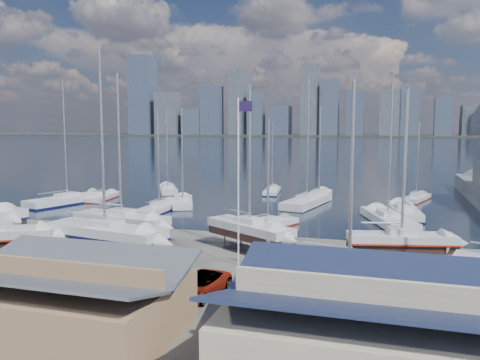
% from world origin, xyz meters
% --- Properties ---
extents(ground, '(1400.00, 1400.00, 0.00)m').
position_xyz_m(ground, '(0.00, -10.00, 0.00)').
color(ground, '#605E59').
rests_on(ground, ground).
extents(water, '(1400.00, 600.00, 0.40)m').
position_xyz_m(water, '(0.00, 300.00, -0.15)').
color(water, '#1A253D').
rests_on(water, ground).
extents(far_shore, '(1400.00, 80.00, 2.20)m').
position_xyz_m(far_shore, '(0.00, 560.00, 1.10)').
color(far_shore, '#2D332D').
rests_on(far_shore, ground).
extents(skyline, '(639.14, 43.80, 107.69)m').
position_xyz_m(skyline, '(-7.83, 553.76, 39.09)').
color(skyline, '#475166').
rests_on(skyline, far_shore).
extents(shed_grey, '(12.60, 8.40, 4.17)m').
position_xyz_m(shed_grey, '(0.00, -26.00, 2.15)').
color(shed_grey, '#8C6B4C').
rests_on(shed_grey, ground).
extents(shed_blue, '(13.65, 9.45, 4.71)m').
position_xyz_m(shed_blue, '(16.00, -26.00, 2.42)').
color(shed_blue, '#BFB293').
rests_on(shed_blue, ground).
extents(sailboat_cradle_2, '(10.24, 4.55, 16.14)m').
position_xyz_m(sailboat_cradle_2, '(-7.86, -7.16, 2.08)').
color(sailboat_cradle_2, '#2D2D33').
rests_on(sailboat_cradle_2, ground).
extents(sailboat_cradle_3, '(11.48, 5.00, 17.81)m').
position_xyz_m(sailboat_cradle_3, '(-5.94, -12.91, 2.16)').
color(sailboat_cradle_3, '#2D2D33').
rests_on(sailboat_cradle_3, ground).
extents(sailboat_cradle_4, '(9.04, 6.88, 14.86)m').
position_xyz_m(sailboat_cradle_4, '(4.93, -6.85, 2.02)').
color(sailboat_cradle_4, '#2D2D33').
rests_on(sailboat_cradle_4, ground).
extents(sailboat_cradle_5, '(8.92, 4.45, 14.04)m').
position_xyz_m(sailboat_cradle_5, '(14.24, -16.46, 1.97)').
color(sailboat_cradle_5, '#2D2D33').
rests_on(sailboat_cradle_5, ground).
extents(sailboat_cradle_6, '(8.89, 4.23, 14.02)m').
position_xyz_m(sailboat_cradle_6, '(17.78, -7.22, 1.97)').
color(sailboat_cradle_6, '#2D2D33').
rests_on(sailboat_cradle_6, ground).
extents(sailboat_moored_0, '(6.88, 13.02, 18.74)m').
position_xyz_m(sailboat_moored_0, '(-27.65, 10.94, 0.31)').
color(sailboat_moored_0, black).
rests_on(sailboat_moored_0, water).
extents(sailboat_moored_1, '(3.64, 8.80, 12.77)m').
position_xyz_m(sailboat_moored_1, '(-25.09, 16.21, 0.31)').
color(sailboat_moored_1, black).
rests_on(sailboat_moored_1, water).
extents(sailboat_moored_2, '(7.15, 9.77, 14.64)m').
position_xyz_m(sailboat_moored_2, '(-19.06, 26.62, 0.32)').
color(sailboat_moored_2, black).
rests_on(sailboat_moored_2, water).
extents(sailboat_moored_3, '(2.74, 9.57, 14.27)m').
position_xyz_m(sailboat_moored_3, '(-12.02, 9.23, 0.31)').
color(sailboat_moored_3, black).
rests_on(sailboat_moored_3, water).
extents(sailboat_moored_4, '(6.23, 9.85, 14.45)m').
position_xyz_m(sailboat_moored_4, '(-10.95, 14.54, 0.32)').
color(sailboat_moored_4, black).
rests_on(sailboat_moored_4, water).
extents(sailboat_moored_5, '(3.41, 8.62, 12.54)m').
position_xyz_m(sailboat_moored_5, '(-1.46, 30.27, 0.31)').
color(sailboat_moored_5, black).
rests_on(sailboat_moored_5, water).
extents(sailboat_moored_6, '(5.92, 8.63, 12.66)m').
position_xyz_m(sailboat_moored_6, '(4.26, 3.16, 0.31)').
color(sailboat_moored_6, black).
rests_on(sailboat_moored_6, water).
extents(sailboat_moored_7, '(5.96, 12.89, 18.79)m').
position_xyz_m(sailboat_moored_7, '(6.08, 19.58, 0.33)').
color(sailboat_moored_7, black).
rests_on(sailboat_moored_7, water).
extents(sailboat_moored_8, '(3.21, 10.24, 15.17)m').
position_xyz_m(sailboat_moored_8, '(6.90, 26.67, 0.31)').
color(sailboat_moored_8, black).
rests_on(sailboat_moored_8, water).
extents(sailboat_moored_9, '(6.73, 12.17, 17.71)m').
position_xyz_m(sailboat_moored_9, '(17.01, 9.66, 0.32)').
color(sailboat_moored_9, black).
rests_on(sailboat_moored_9, water).
extents(sailboat_moored_10, '(4.22, 11.51, 16.84)m').
position_xyz_m(sailboat_moored_10, '(19.04, 15.72, 0.31)').
color(sailboat_moored_10, black).
rests_on(sailboat_moored_10, water).
extents(sailboat_moored_11, '(5.09, 8.69, 12.54)m').
position_xyz_m(sailboat_moored_11, '(21.37, 28.66, 0.31)').
color(sailboat_moored_11, black).
rests_on(sailboat_moored_11, water).
extents(car_a, '(2.69, 4.23, 1.34)m').
position_xyz_m(car_a, '(-7.38, -21.85, 0.67)').
color(car_a, gray).
rests_on(car_a, ground).
extents(car_b, '(4.64, 3.15, 1.45)m').
position_xyz_m(car_b, '(-10.24, -19.49, 0.72)').
color(car_b, gray).
rests_on(car_b, ground).
extents(car_c, '(3.29, 5.69, 1.49)m').
position_xyz_m(car_c, '(4.73, -18.45, 0.75)').
color(car_c, gray).
rests_on(car_c, ground).
extents(car_d, '(3.75, 5.95, 1.61)m').
position_xyz_m(car_d, '(11.59, -19.13, 0.80)').
color(car_d, gray).
rests_on(car_d, ground).
extents(flagpole, '(1.18, 0.12, 13.41)m').
position_xyz_m(flagpole, '(5.32, -11.27, 7.82)').
color(flagpole, white).
rests_on(flagpole, ground).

